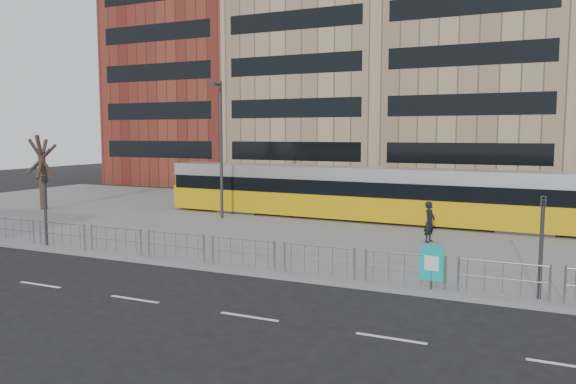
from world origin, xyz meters
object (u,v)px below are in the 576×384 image
at_px(pedestrian, 430,222).
at_px(bare_tree, 41,133).
at_px(ad_panel, 432,264).
at_px(tram, 369,194).
at_px(traffic_light_west, 45,201).
at_px(traffic_light_east, 542,234).
at_px(lamp_post_west, 221,144).

relative_size(pedestrian, bare_tree, 0.26).
height_order(ad_panel, pedestrian, pedestrian).
relative_size(tram, traffic_light_west, 8.30).
height_order(traffic_light_east, bare_tree, bare_tree).
bearing_deg(ad_panel, traffic_light_west, -170.73).
distance_m(tram, traffic_light_west, 16.88).
bearing_deg(bare_tree, tram, 11.57).
height_order(pedestrian, bare_tree, bare_tree).
bearing_deg(bare_tree, pedestrian, -1.82).
xyz_separation_m(traffic_light_east, lamp_post_west, (-17.12, 9.98, 2.37)).
height_order(tram, ad_panel, tram).
distance_m(tram, pedestrian, 6.64).
bearing_deg(traffic_light_west, bare_tree, 157.42).
bearing_deg(traffic_light_west, tram, 68.30).
distance_m(pedestrian, traffic_light_east, 8.94).
bearing_deg(ad_panel, bare_tree, 171.49).
relative_size(tram, lamp_post_west, 3.24).
bearing_deg(traffic_light_east, bare_tree, 161.06).
bearing_deg(tram, ad_panel, -63.73).
xyz_separation_m(pedestrian, bare_tree, (-24.97, 0.79, 4.02)).
height_order(traffic_light_west, traffic_light_east, same).
xyz_separation_m(pedestrian, lamp_post_west, (-12.48, 2.41, 3.41)).
bearing_deg(tram, traffic_light_west, -128.65).
bearing_deg(traffic_light_east, tram, 122.23).
distance_m(traffic_light_west, lamp_post_west, 10.84).
height_order(ad_panel, traffic_light_east, traffic_light_east).
distance_m(pedestrian, bare_tree, 25.31).
distance_m(ad_panel, pedestrian, 8.02).
distance_m(ad_panel, lamp_post_west, 17.72).
bearing_deg(traffic_light_west, lamp_post_west, 93.48).
relative_size(ad_panel, traffic_light_west, 0.45).
relative_size(pedestrian, lamp_post_west, 0.23).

